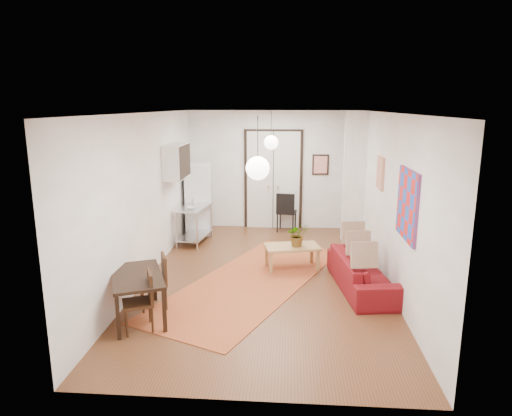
# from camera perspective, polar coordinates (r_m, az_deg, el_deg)

# --- Properties ---
(floor) EXTENTS (7.00, 7.00, 0.00)m
(floor) POSITION_cam_1_polar(r_m,az_deg,el_deg) (8.28, 1.19, -8.69)
(floor) COLOR brown
(floor) RESTS_ON ground
(ceiling) EXTENTS (4.20, 7.00, 0.02)m
(ceiling) POSITION_cam_1_polar(r_m,az_deg,el_deg) (7.70, 1.29, 11.82)
(ceiling) COLOR white
(ceiling) RESTS_ON wall_back
(wall_back) EXTENTS (4.20, 0.02, 2.90)m
(wall_back) POSITION_cam_1_polar(r_m,az_deg,el_deg) (11.31, 2.19, 4.75)
(wall_back) COLOR white
(wall_back) RESTS_ON floor
(wall_front) EXTENTS (4.20, 0.02, 2.90)m
(wall_front) POSITION_cam_1_polar(r_m,az_deg,el_deg) (4.50, -1.17, -7.80)
(wall_front) COLOR white
(wall_front) RESTS_ON floor
(wall_left) EXTENTS (0.02, 7.00, 2.90)m
(wall_left) POSITION_cam_1_polar(r_m,az_deg,el_deg) (8.24, -13.51, 1.38)
(wall_left) COLOR white
(wall_left) RESTS_ON floor
(wall_right) EXTENTS (0.02, 7.00, 2.90)m
(wall_right) POSITION_cam_1_polar(r_m,az_deg,el_deg) (8.03, 16.37, 0.92)
(wall_right) COLOR white
(wall_right) RESTS_ON floor
(double_doors) EXTENTS (1.44, 0.06, 2.50)m
(double_doors) POSITION_cam_1_polar(r_m,az_deg,el_deg) (11.30, 2.17, 3.46)
(double_doors) COLOR silver
(double_doors) RESTS_ON wall_back
(stub_partition) EXTENTS (0.50, 0.10, 2.90)m
(stub_partition) POSITION_cam_1_polar(r_m,az_deg,el_deg) (10.46, 12.19, 3.81)
(stub_partition) COLOR white
(stub_partition) RESTS_ON floor
(wall_cabinet) EXTENTS (0.35, 1.00, 0.70)m
(wall_cabinet) POSITION_cam_1_polar(r_m,az_deg,el_deg) (9.55, -9.90, 5.80)
(wall_cabinet) COLOR white
(wall_cabinet) RESTS_ON wall_left
(painting_popart) EXTENTS (0.05, 1.00, 1.00)m
(painting_popart) POSITION_cam_1_polar(r_m,az_deg,el_deg) (6.79, 18.41, 0.40)
(painting_popart) COLOR red
(painting_popart) RESTS_ON wall_right
(painting_abstract) EXTENTS (0.05, 0.50, 0.60)m
(painting_abstract) POSITION_cam_1_polar(r_m,az_deg,el_deg) (8.74, 15.29, 4.24)
(painting_abstract) COLOR beige
(painting_abstract) RESTS_ON wall_right
(poster_back) EXTENTS (0.40, 0.03, 0.50)m
(poster_back) POSITION_cam_1_polar(r_m,az_deg,el_deg) (11.28, 8.07, 5.38)
(poster_back) COLOR red
(poster_back) RESTS_ON wall_back
(print_left) EXTENTS (0.03, 0.44, 0.54)m
(print_left) POSITION_cam_1_polar(r_m,az_deg,el_deg) (10.06, -10.06, 6.43)
(print_left) COLOR #9C7041
(print_left) RESTS_ON wall_left
(pendant_back) EXTENTS (0.30, 0.30, 0.80)m
(pendant_back) POSITION_cam_1_polar(r_m,az_deg,el_deg) (9.73, 1.90, 8.19)
(pendant_back) COLOR white
(pendant_back) RESTS_ON ceiling
(pendant_front) EXTENTS (0.30, 0.30, 0.80)m
(pendant_front) POSITION_cam_1_polar(r_m,az_deg,el_deg) (5.76, 0.21, 5.01)
(pendant_front) COLOR white
(pendant_front) RESTS_ON ceiling
(kilim_rug) EXTENTS (3.43, 4.90, 0.01)m
(kilim_rug) POSITION_cam_1_polar(r_m,az_deg,el_deg) (8.12, -0.43, -9.09)
(kilim_rug) COLOR #B8552E
(kilim_rug) RESTS_ON floor
(sofa) EXTENTS (1.04, 2.07, 0.58)m
(sofa) POSITION_cam_1_polar(r_m,az_deg,el_deg) (7.91, 13.20, -7.84)
(sofa) COLOR maroon
(sofa) RESTS_ON floor
(coffee_table) EXTENTS (1.10, 0.77, 0.45)m
(coffee_table) POSITION_cam_1_polar(r_m,az_deg,el_deg) (8.63, 4.52, -5.10)
(coffee_table) COLOR tan
(coffee_table) RESTS_ON floor
(potted_plant) EXTENTS (0.42, 0.46, 0.43)m
(potted_plant) POSITION_cam_1_polar(r_m,az_deg,el_deg) (8.55, 5.23, -3.35)
(potted_plant) COLOR #316E33
(potted_plant) RESTS_ON coffee_table
(kitchen_counter) EXTENTS (0.69, 1.16, 0.84)m
(kitchen_counter) POSITION_cam_1_polar(r_m,az_deg,el_deg) (10.24, -7.71, -1.45)
(kitchen_counter) COLOR silver
(kitchen_counter) RESTS_ON floor
(bowl) EXTENTS (0.25, 0.25, 0.05)m
(bowl) POSITION_cam_1_polar(r_m,az_deg,el_deg) (9.88, -8.12, -0.00)
(bowl) COLOR silver
(bowl) RESTS_ON kitchen_counter
(soap_bottle) EXTENTS (0.10, 0.10, 0.17)m
(soap_bottle) POSITION_cam_1_polar(r_m,az_deg,el_deg) (10.40, -7.76, 1.01)
(soap_bottle) COLOR #52A3B3
(soap_bottle) RESTS_ON kitchen_counter
(fridge) EXTENTS (0.67, 0.67, 1.69)m
(fridge) POSITION_cam_1_polar(r_m,az_deg,el_deg) (10.90, -7.22, 1.11)
(fridge) COLOR white
(fridge) RESTS_ON floor
(dining_table) EXTENTS (1.11, 1.38, 0.67)m
(dining_table) POSITION_cam_1_polar(r_m,az_deg,el_deg) (6.80, -14.67, -8.66)
(dining_table) COLOR black
(dining_table) RESTS_ON floor
(dining_chair_near) EXTENTS (0.51, 0.61, 0.83)m
(dining_chair_near) POSITION_cam_1_polar(r_m,az_deg,el_deg) (7.19, -12.61, -8.36)
(dining_chair_near) COLOR #392112
(dining_chair_near) RESTS_ON floor
(dining_chair_far) EXTENTS (0.51, 0.61, 0.83)m
(dining_chair_far) POSITION_cam_1_polar(r_m,az_deg,el_deg) (6.57, -14.38, -10.52)
(dining_chair_far) COLOR #392112
(dining_chair_far) RESTS_ON floor
(black_side_chair) EXTENTS (0.51, 0.51, 0.97)m
(black_side_chair) POSITION_cam_1_polar(r_m,az_deg,el_deg) (11.21, 3.86, 0.06)
(black_side_chair) COLOR black
(black_side_chair) RESTS_ON floor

